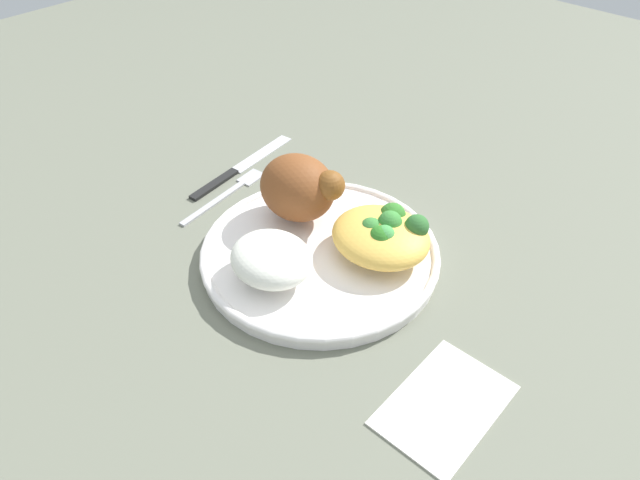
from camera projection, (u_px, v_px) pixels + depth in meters
name	position (u px, v px, depth m)	size (l,w,h in m)	color
ground_plane	(320.00, 259.00, 0.65)	(2.00, 2.00, 0.00)	#676A5A
plate	(320.00, 253.00, 0.64)	(0.26, 0.26, 0.02)	white
roasted_chicken	(300.00, 187.00, 0.66)	(0.10, 0.08, 0.07)	brown
rice_pile	(271.00, 259.00, 0.59)	(0.09, 0.08, 0.04)	white
mac_cheese_with_broccoli	(382.00, 234.00, 0.62)	(0.11, 0.10, 0.05)	#EDB94D
fork	(228.00, 192.00, 0.74)	(0.03, 0.14, 0.01)	#B2B2B7
knife	(235.00, 170.00, 0.78)	(0.04, 0.19, 0.01)	black
napkin	(445.00, 404.00, 0.50)	(0.08, 0.12, 0.00)	white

